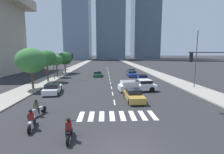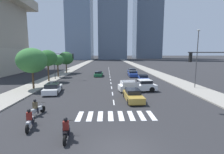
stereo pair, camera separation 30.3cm
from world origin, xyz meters
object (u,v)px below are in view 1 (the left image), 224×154
object	(u,v)px
sedan_green_2	(98,74)
sedan_gold_3	(134,95)
motorcycle_trailing	(32,121)
traffic_signal_far	(61,60)
street_tree_second	(47,58)
sedan_white_5	(53,89)
pickup_truck	(139,86)
traffic_signal_near	(219,67)
street_tree_nearest	(31,61)
street_tree_fourth	(65,58)
sedan_blue_4	(132,74)
sedan_blue_1	(131,71)
street_tree_third	(57,60)
sedan_blue_0	(143,78)
motorcycle_lead	(69,131)
street_lamp_east	(196,55)
motorcycle_third	(37,109)

from	to	relation	value
sedan_green_2	sedan_gold_3	xyz separation A→B (m)	(4.94, -20.61, 0.06)
motorcycle_trailing	sedan_gold_3	bearing A→B (deg)	-62.49
motorcycle_trailing	traffic_signal_far	bearing A→B (deg)	-2.19
street_tree_second	sedan_white_5	bearing A→B (deg)	-68.16
pickup_truck	sedan_gold_3	world-z (taller)	pickup_truck
motorcycle_trailing	sedan_white_5	bearing A→B (deg)	-1.54
motorcycle_trailing	traffic_signal_near	bearing A→B (deg)	-88.42
street_tree_nearest	street_tree_fourth	bearing A→B (deg)	90.00
pickup_truck	sedan_blue_4	bearing A→B (deg)	77.68
traffic_signal_far	street_tree_second	distance (m)	3.33
sedan_blue_1	sedan_blue_4	world-z (taller)	sedan_blue_4
motorcycle_trailing	street_tree_third	size ratio (longest dim) A/B	0.45
motorcycle_trailing	street_tree_fourth	bearing A→B (deg)	-1.98
traffic_signal_far	street_tree_third	size ratio (longest dim) A/B	1.13
sedan_white_5	street_tree_nearest	xyz separation A→B (m)	(-3.66, 2.45, 3.74)
sedan_blue_1	traffic_signal_near	world-z (taller)	traffic_signal_near
sedan_blue_0	traffic_signal_far	distance (m)	16.86
traffic_signal_near	street_tree_nearest	xyz separation A→B (m)	(-21.73, 9.71, 0.22)
street_tree_fourth	sedan_white_5	bearing A→B (deg)	-81.09
street_tree_nearest	pickup_truck	bearing A→B (deg)	-6.55
sedan_blue_4	traffic_signal_near	bearing A→B (deg)	11.69
street_tree_fourth	pickup_truck	bearing A→B (deg)	-55.24
sedan_blue_0	traffic_signal_near	xyz separation A→B (m)	(3.49, -16.35, 3.56)
motorcycle_lead	sedan_white_5	distance (m)	13.49
street_tree_third	street_lamp_east	bearing A→B (deg)	-27.58
motorcycle_trailing	sedan_white_5	distance (m)	11.06
sedan_blue_1	sedan_gold_3	size ratio (longest dim) A/B	1.02
sedan_blue_1	traffic_signal_far	bearing A→B (deg)	-59.54
sedan_blue_1	sedan_green_2	world-z (taller)	sedan_blue_1
traffic_signal_far	motorcycle_trailing	bearing A→B (deg)	-81.10
sedan_blue_4	street_tree_fourth	distance (m)	19.01
motorcycle_lead	sedan_gold_3	bearing A→B (deg)	-37.84
street_lamp_east	street_tree_second	bearing A→B (deg)	164.77
traffic_signal_far	motorcycle_third	bearing A→B (deg)	-81.70
motorcycle_trailing	street_tree_nearest	xyz separation A→B (m)	(-5.50, 13.36, 3.78)
motorcycle_third	street_tree_third	distance (m)	24.44
street_tree_nearest	street_tree_second	xyz separation A→B (m)	(0.00, 6.68, 0.16)
motorcycle_third	pickup_truck	world-z (taller)	pickup_truck
sedan_gold_3	street_tree_nearest	world-z (taller)	street_tree_nearest
motorcycle_trailing	street_tree_second	xyz separation A→B (m)	(-5.50, 20.04, 3.94)
sedan_green_2	sedan_blue_4	size ratio (longest dim) A/B	0.96
traffic_signal_far	street_tree_fourth	world-z (taller)	street_tree_fourth
motorcycle_trailing	traffic_signal_near	size ratio (longest dim) A/B	0.39
sedan_blue_0	street_tree_second	size ratio (longest dim) A/B	0.78
street_tree_fourth	street_tree_third	bearing A→B (deg)	-90.00
sedan_green_2	motorcycle_trailing	bearing A→B (deg)	174.73
traffic_signal_far	street_tree_third	world-z (taller)	traffic_signal_far
motorcycle_third	street_tree_second	size ratio (longest dim) A/B	0.36
sedan_blue_0	traffic_signal_near	bearing A→B (deg)	17.82
pickup_truck	street_tree_fourth	distance (m)	27.82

